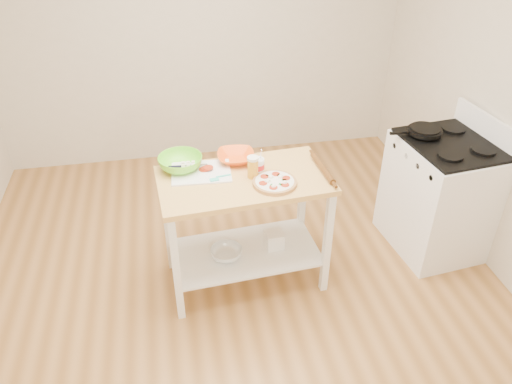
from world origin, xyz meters
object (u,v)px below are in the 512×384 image
at_px(gas_stove, 439,195).
at_px(beer_pint, 253,167).
at_px(skillet, 424,131).
at_px(orange_bowl, 236,157).
at_px(green_bowl, 180,163).
at_px(spatula, 219,178).
at_px(yogurt_tub, 258,166).
at_px(cutting_board, 201,172).
at_px(prep_island, 244,209).
at_px(rolling_pin, 323,168).
at_px(pizza, 275,182).
at_px(shelf_bin, 274,240).
at_px(knife, 183,166).
at_px(shelf_glass_bowl, 226,253).

xyz_separation_m(gas_stove, beer_pint, (-1.52, -0.13, 0.50)).
xyz_separation_m(skillet, orange_bowl, (-1.45, -0.05, -0.04)).
bearing_deg(green_bowl, spatula, -38.10).
bearing_deg(skillet, spatula, -168.62).
distance_m(beer_pint, yogurt_tub, 0.07).
distance_m(cutting_board, green_bowl, 0.16).
height_order(prep_island, orange_bowl, orange_bowl).
bearing_deg(rolling_pin, prep_island, 178.78).
distance_m(gas_stove, pizza, 1.49).
relative_size(orange_bowl, shelf_bin, 2.03).
bearing_deg(knife, cutting_board, -28.95).
bearing_deg(prep_island, orange_bowl, 94.45).
bearing_deg(prep_island, pizza, -31.78).
bearing_deg(knife, shelf_bin, -12.73).
xyz_separation_m(gas_stove, pizza, (-1.40, -0.25, 0.44)).
bearing_deg(beer_pint, knife, 156.64).
relative_size(beer_pint, rolling_pin, 0.40).
bearing_deg(cutting_board, skillet, 8.69).
height_order(orange_bowl, yogurt_tub, yogurt_tub).
xyz_separation_m(gas_stove, cutting_board, (-1.86, -0.01, 0.43)).
bearing_deg(orange_bowl, cutting_board, -156.64).
bearing_deg(shelf_glass_bowl, prep_island, 15.31).
distance_m(prep_island, cutting_board, 0.40).
bearing_deg(gas_stove, spatula, 177.53).
xyz_separation_m(beer_pint, shelf_bin, (0.16, 0.01, -0.65)).
distance_m(spatula, knife, 0.30).
distance_m(gas_stove, yogurt_tub, 1.56).
bearing_deg(pizza, shelf_bin, 73.75).
bearing_deg(rolling_pin, beer_pint, 178.33).
relative_size(prep_island, yogurt_tub, 6.23).
bearing_deg(pizza, cutting_board, 152.81).
bearing_deg(pizza, beer_pint, 136.59).
height_order(skillet, rolling_pin, skillet).
bearing_deg(knife, prep_island, -22.75).
xyz_separation_m(orange_bowl, green_bowl, (-0.39, -0.03, 0.02)).
bearing_deg(beer_pint, yogurt_tub, 47.63).
height_order(prep_island, shelf_glass_bowl, prep_island).
height_order(skillet, shelf_glass_bowl, skillet).
bearing_deg(cutting_board, gas_stove, 3.45).
relative_size(cutting_board, shelf_glass_bowl, 1.78).
relative_size(spatula, knife, 0.55).
relative_size(spatula, green_bowl, 0.49).
bearing_deg(gas_stove, shelf_glass_bowl, 179.25).
relative_size(gas_stove, green_bowl, 3.65).
bearing_deg(spatula, shelf_bin, -7.84).
bearing_deg(skillet, shelf_bin, -165.66).
bearing_deg(shelf_glass_bowl, skillet, 11.74).
bearing_deg(yogurt_tub, beer_pint, -132.37).
relative_size(cutting_board, orange_bowl, 1.59).
xyz_separation_m(cutting_board, shelf_bin, (0.50, -0.11, -0.58)).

